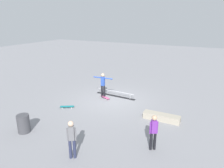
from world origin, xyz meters
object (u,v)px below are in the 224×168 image
Objects in this scene: skate_ledge at (161,117)px; bystander_grey_shirt at (72,138)px; skater_main at (103,84)px; bystander_purple_shirt at (154,131)px; grind_rail at (115,94)px; loose_skateboard_teal at (67,106)px; trash_bin at (24,124)px; skateboard_main at (105,97)px.

skate_ledge is 5.09m from bystander_grey_shirt.
bystander_purple_shirt is at bearing 134.11° from skater_main.
grind_rail is 1.75× the size of skater_main.
skate_ledge is 2.38× the size of loose_skateboard_teal.
grind_rail is at bearing -139.71° from skater_main.
skater_main is at bearing -103.86° from bystander_grey_shirt.
skater_main reaches higher than grind_rail.
grind_rail is at bearing -105.69° from trash_bin.
trash_bin is at bearing 58.61° from loose_skateboard_teal.
skater_main is 5.60m from trash_bin.
skater_main is 6.30m from bystander_grey_shirt.
skater_main is 2.78m from loose_skateboard_teal.
skateboard_main is (-0.18, 0.07, -0.89)m from skater_main.
skateboard_main is 6.00m from bystander_purple_shirt.
skate_ledge is 1.13× the size of skater_main.
bystander_grey_shirt is 4.81m from loose_skateboard_teal.
grind_rail is at bearing -29.10° from skate_ledge.
loose_skateboard_teal is (3.14, -3.56, -0.80)m from bystander_grey_shirt.
bystander_grey_shirt is (-2.06, 5.96, -0.09)m from skater_main.
skater_main is at bearing 47.20° from grind_rail.
grind_rail is at bearing -110.49° from bystander_grey_shirt.
grind_rail is 3.41× the size of trash_bin.
bystander_purple_shirt is at bearing -176.13° from bystander_grey_shirt.
skateboard_main and loose_skateboard_teal have the same top height.
grind_rail is at bearing 81.19° from skateboard_main.
skateboard_main is 2.65m from loose_skateboard_teal.
bystander_purple_shirt is at bearing -166.19° from trash_bin.
skateboard_main is at bearing -149.50° from loose_skateboard_teal.
bystander_grey_shirt is at bearing 171.18° from trash_bin.
skate_ledge is 4.30m from skateboard_main.
trash_bin is at bearing -79.09° from skateboard_main.
trash_bin reaches higher than skateboard_main.
bystander_purple_shirt is 5.95m from loose_skateboard_teal.
bystander_grey_shirt is at bearing 104.86° from skater_main.
skateboard_main is at bearing 106.48° from bystander_purple_shirt.
skate_ledge is at bearing 65.57° from bystander_purple_shirt.
bystander_grey_shirt reaches higher than trash_bin.
loose_skateboard_teal is (1.26, 2.34, 0.00)m from skateboard_main.
loose_skateboard_teal is at bearing -81.47° from bystander_grey_shirt.
bystander_grey_shirt is 3.22m from trash_bin.
loose_skateboard_teal is (5.34, 0.97, -0.10)m from skate_ledge.
skater_main is 1.94× the size of trash_bin.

